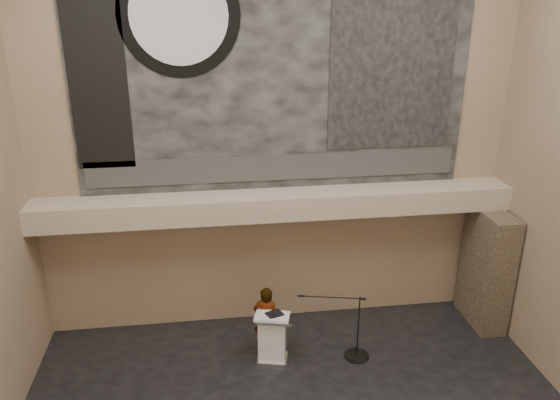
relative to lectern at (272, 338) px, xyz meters
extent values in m
cube|color=#887156|center=(0.28, 1.68, 3.70)|extent=(10.00, 0.02, 8.50)
cube|color=tan|center=(0.28, 1.28, 2.40)|extent=(10.00, 0.80, 0.50)
cylinder|color=#B2893D|center=(-1.32, 1.23, 2.12)|extent=(0.04, 0.04, 0.06)
cylinder|color=#B2893D|center=(2.18, 1.23, 2.12)|extent=(0.04, 0.04, 0.06)
cube|color=black|center=(0.28, 1.65, 5.15)|extent=(8.00, 0.05, 5.00)
cube|color=#2E2E2E|center=(0.28, 1.61, 3.10)|extent=(7.76, 0.02, 0.55)
cylinder|color=black|center=(-1.52, 1.61, 6.15)|extent=(2.30, 0.02, 2.30)
cylinder|color=silver|center=(-1.52, 1.59, 6.15)|extent=(1.84, 0.02, 1.84)
cube|color=black|center=(2.68, 1.61, 5.25)|extent=(2.60, 0.02, 3.60)
cube|color=black|center=(-3.12, 1.61, 4.85)|extent=(1.10, 0.02, 3.20)
cube|color=#3E3326|center=(4.93, 0.83, 0.80)|extent=(0.60, 1.40, 2.70)
cube|color=silver|center=(0.00, 0.00, -0.51)|extent=(0.71, 0.60, 0.08)
cube|color=white|center=(0.00, 0.00, 0.01)|extent=(0.61, 0.49, 0.96)
cube|color=white|center=(0.00, -0.02, 0.52)|extent=(0.78, 0.64, 0.13)
cube|color=black|center=(0.05, -0.01, 0.56)|extent=(0.39, 0.36, 0.04)
cube|color=white|center=(-0.12, 0.01, 0.55)|extent=(0.26, 0.33, 0.00)
imported|color=white|center=(-0.08, 0.36, 0.20)|extent=(0.64, 0.52, 1.51)
cylinder|color=black|center=(1.76, -0.10, -0.54)|extent=(0.52, 0.52, 0.02)
cylinder|color=black|center=(1.76, -0.10, 0.16)|extent=(0.03, 0.03, 1.42)
cylinder|color=black|center=(1.18, 0.03, 0.83)|extent=(1.28, 0.31, 0.02)
camera|label=1|loc=(-1.10, -9.24, 6.59)|focal=35.00mm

